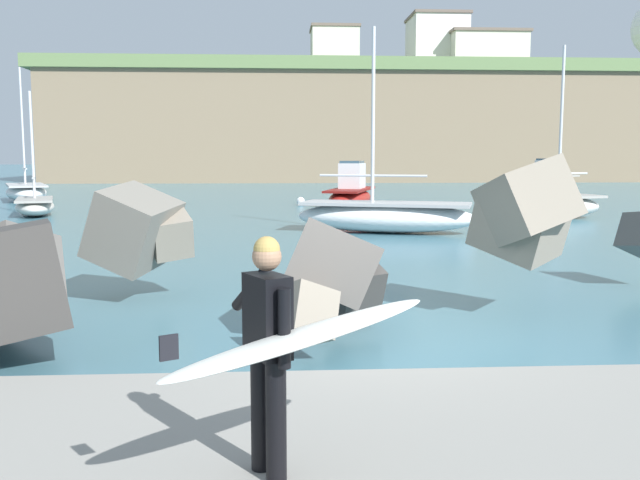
# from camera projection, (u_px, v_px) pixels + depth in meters

# --- Properties ---
(ground_plane) EXTENTS (400.00, 400.00, 0.00)m
(ground_plane) POSITION_uv_depth(u_px,v_px,m) (371.00, 346.00, 9.45)
(ground_plane) COLOR #42707F
(walkway_path) EXTENTS (48.00, 4.40, 0.24)m
(walkway_path) POSITION_uv_depth(u_px,v_px,m) (438.00, 469.00, 5.47)
(walkway_path) COLOR gray
(walkway_path) RESTS_ON ground
(breakwater_jetty) EXTENTS (30.49, 7.26, 2.63)m
(breakwater_jetty) POSITION_uv_depth(u_px,v_px,m) (258.00, 251.00, 10.70)
(breakwater_jetty) COLOR #605B56
(breakwater_jetty) RESTS_ON ground
(surfer_with_board) EXTENTS (2.01, 1.50, 1.78)m
(surfer_with_board) POSITION_uv_depth(u_px,v_px,m) (279.00, 341.00, 4.91)
(surfer_with_board) COLOR black
(surfer_with_board) RESTS_ON walkway_path
(boat_near_left) EXTENTS (4.97, 3.04, 6.96)m
(boat_near_left) POSITION_uv_depth(u_px,v_px,m) (551.00, 206.00, 28.22)
(boat_near_left) COLOR beige
(boat_near_left) RESTS_ON ground
(boat_near_right) EXTENTS (6.41, 3.81, 6.79)m
(boat_near_right) POSITION_uv_depth(u_px,v_px,m) (385.00, 216.00, 23.29)
(boat_near_right) COLOR white
(boat_near_right) RESTS_ON ground
(boat_mid_left) EXTENTS (4.40, 5.39, 2.26)m
(boat_mid_left) POSITION_uv_depth(u_px,v_px,m) (551.00, 185.00, 45.33)
(boat_mid_left) COLOR maroon
(boat_mid_left) RESTS_ON ground
(boat_mid_centre) EXTENTS (4.12, 5.95, 7.52)m
(boat_mid_centre) POSITION_uv_depth(u_px,v_px,m) (26.00, 192.00, 39.26)
(boat_mid_centre) COLOR white
(boat_mid_centre) RESTS_ON ground
(boat_far_left) EXTENTS (2.71, 4.30, 5.33)m
(boat_far_left) POSITION_uv_depth(u_px,v_px,m) (35.00, 205.00, 29.92)
(boat_far_left) COLOR beige
(boat_far_left) RESTS_ON ground
(boat_far_centre) EXTENTS (3.41, 6.27, 2.33)m
(boat_far_centre) POSITION_uv_depth(u_px,v_px,m) (351.00, 193.00, 34.08)
(boat_far_centre) COLOR maroon
(boat_far_centre) RESTS_ON ground
(boat_far_right) EXTENTS (5.63, 4.27, 2.37)m
(boat_far_right) POSITION_uv_depth(u_px,v_px,m) (550.00, 180.00, 52.20)
(boat_far_right) COLOR beige
(boat_far_right) RESTS_ON ground
(mooring_buoy_middle) EXTENTS (0.44, 0.44, 0.44)m
(mooring_buoy_middle) POSITION_uv_depth(u_px,v_px,m) (301.00, 201.00, 36.01)
(mooring_buoy_middle) COLOR silver
(mooring_buoy_middle) RESTS_ON ground
(headland_bluff) EXTENTS (92.78, 41.86, 11.74)m
(headland_bluff) POSITION_uv_depth(u_px,v_px,m) (464.00, 129.00, 86.08)
(headland_bluff) COLOR #847056
(headland_bluff) RESTS_ON ground
(station_building_west) EXTENTS (6.39, 7.23, 5.18)m
(station_building_west) POSITION_uv_depth(u_px,v_px,m) (439.00, 62.00, 87.45)
(station_building_west) COLOR #B2ADA3
(station_building_west) RESTS_ON headland_bluff
(station_building_central) EXTENTS (5.39, 5.12, 5.05)m
(station_building_central) POSITION_uv_depth(u_px,v_px,m) (334.00, 50.00, 77.29)
(station_building_central) COLOR beige
(station_building_central) RESTS_ON headland_bluff
(station_building_east) EXTENTS (8.39, 6.54, 4.07)m
(station_building_east) POSITION_uv_depth(u_px,v_px,m) (484.00, 52.00, 75.29)
(station_building_east) COLOR beige
(station_building_east) RESTS_ON headland_bluff
(station_building_annex) EXTENTS (6.22, 6.62, 6.26)m
(station_building_annex) POSITION_uv_depth(u_px,v_px,m) (437.00, 44.00, 76.99)
(station_building_annex) COLOR silver
(station_building_annex) RESTS_ON headland_bluff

